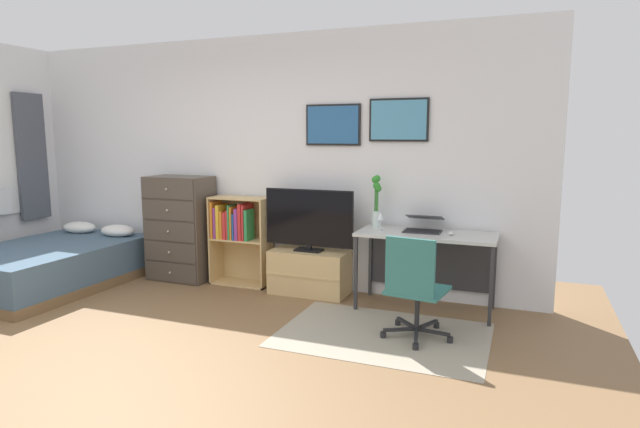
{
  "coord_description": "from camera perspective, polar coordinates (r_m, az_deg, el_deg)",
  "views": [
    {
      "loc": [
        2.74,
        -2.74,
        1.64
      ],
      "look_at": [
        1.08,
        1.5,
        0.96
      ],
      "focal_mm": 29.39,
      "sensor_mm": 36.0,
      "label": 1
    }
  ],
  "objects": [
    {
      "name": "bamboo_vase",
      "position": [
        5.19,
        6.18,
        1.44
      ],
      "size": [
        0.1,
        0.09,
        0.52
      ],
      "color": "silver",
      "rests_on": "desk"
    },
    {
      "name": "area_rug",
      "position": [
        4.49,
        6.87,
        -12.89
      ],
      "size": [
        1.7,
        1.2,
        0.01
      ],
      "primitive_type": "cube",
      "color": "#9E937F",
      "rests_on": "ground_plane"
    },
    {
      "name": "wine_glass",
      "position": [
        5.01,
        6.6,
        -0.3
      ],
      "size": [
        0.07,
        0.07,
        0.18
      ],
      "color": "silver",
      "rests_on": "desk"
    },
    {
      "name": "desk",
      "position": [
        5.09,
        11.62,
        -3.43
      ],
      "size": [
        1.28,
        0.56,
        0.74
      ],
      "color": "silver",
      "rests_on": "ground_plane"
    },
    {
      "name": "wall_back_with_posters",
      "position": [
        5.85,
        -6.42,
        5.71
      ],
      "size": [
        6.12,
        0.09,
        2.7
      ],
      "color": "white",
      "rests_on": "ground_plane"
    },
    {
      "name": "tv_stand",
      "position": [
        5.5,
        -1.13,
        -6.33
      ],
      "size": [
        0.81,
        0.41,
        0.46
      ],
      "color": "tan",
      "rests_on": "ground_plane"
    },
    {
      "name": "laptop",
      "position": [
        5.08,
        11.22,
        -1.14
      ],
      "size": [
        0.35,
        0.38,
        0.15
      ],
      "rotation": [
        0.0,
        0.0,
        0.02
      ],
      "color": "#333338",
      "rests_on": "desk"
    },
    {
      "name": "bookshelf",
      "position": [
        5.85,
        -8.98,
        -1.89
      ],
      "size": [
        0.66,
        0.3,
        0.97
      ],
      "color": "tan",
      "rests_on": "ground_plane"
    },
    {
      "name": "bed",
      "position": [
        6.49,
        -27.23,
        -4.94
      ],
      "size": [
        1.37,
        1.96,
        0.59
      ],
      "rotation": [
        0.0,
        0.0,
        -0.01
      ],
      "color": "brown",
      "rests_on": "ground_plane"
    },
    {
      "name": "dresser",
      "position": [
        6.18,
        -14.94,
        -1.5
      ],
      "size": [
        0.72,
        0.46,
        1.18
      ],
      "color": "#4C4238",
      "rests_on": "ground_plane"
    },
    {
      "name": "ground_plane",
      "position": [
        4.21,
        -22.47,
        -15.07
      ],
      "size": [
        7.2,
        7.2,
        0.0
      ],
      "primitive_type": "plane",
      "color": "brown"
    },
    {
      "name": "television",
      "position": [
        5.37,
        -1.24,
        -0.67
      ],
      "size": [
        0.96,
        0.16,
        0.64
      ],
      "color": "black",
      "rests_on": "tv_stand"
    },
    {
      "name": "computer_mouse",
      "position": [
        4.94,
        14.1,
        -2.03
      ],
      "size": [
        0.06,
        0.1,
        0.03
      ],
      "primitive_type": "ellipsoid",
      "color": "silver",
      "rests_on": "desk"
    },
    {
      "name": "office_chair",
      "position": [
        4.28,
        10.21,
        -7.66
      ],
      "size": [
        0.57,
        0.58,
        0.86
      ],
      "rotation": [
        0.0,
        0.0,
        -0.14
      ],
      "color": "#232326",
      "rests_on": "ground_plane"
    }
  ]
}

